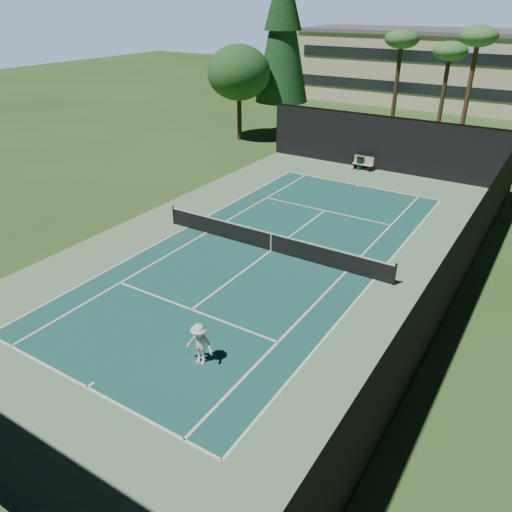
% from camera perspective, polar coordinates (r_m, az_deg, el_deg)
% --- Properties ---
extents(ground, '(160.00, 160.00, 0.00)m').
position_cam_1_polar(ground, '(25.40, 1.70, 0.57)').
color(ground, '#2C501E').
rests_on(ground, ground).
extents(apron_slab, '(18.00, 32.00, 0.01)m').
position_cam_1_polar(apron_slab, '(25.39, 1.70, 0.58)').
color(apron_slab, '#638E63').
rests_on(apron_slab, ground).
extents(court_surface, '(10.97, 23.77, 0.01)m').
position_cam_1_polar(court_surface, '(25.39, 1.70, 0.60)').
color(court_surface, '#19514A').
rests_on(court_surface, ground).
extents(court_lines, '(11.07, 23.87, 0.01)m').
position_cam_1_polar(court_lines, '(25.39, 1.70, 0.61)').
color(court_lines, white).
rests_on(court_lines, ground).
extents(tennis_net, '(12.90, 0.10, 1.10)m').
position_cam_1_polar(tennis_net, '(25.15, 1.72, 1.71)').
color(tennis_net, black).
rests_on(tennis_net, ground).
extents(fence, '(18.04, 32.05, 4.03)m').
position_cam_1_polar(fence, '(24.61, 1.84, 4.81)').
color(fence, black).
rests_on(fence, ground).
extents(player, '(1.11, 0.72, 1.61)m').
position_cam_1_polar(player, '(17.60, -6.47, -9.97)').
color(player, silver).
rests_on(player, ground).
extents(tennis_ball_a, '(0.07, 0.07, 0.07)m').
position_cam_1_polar(tennis_ball_a, '(22.68, -23.95, -5.46)').
color(tennis_ball_a, '#D6E834').
rests_on(tennis_ball_a, ground).
extents(tennis_ball_b, '(0.06, 0.06, 0.06)m').
position_cam_1_polar(tennis_ball_b, '(26.96, 4.03, 2.25)').
color(tennis_ball_b, '#B9CD2E').
rests_on(tennis_ball_b, ground).
extents(tennis_ball_c, '(0.06, 0.06, 0.06)m').
position_cam_1_polar(tennis_ball_c, '(25.53, 8.81, 0.47)').
color(tennis_ball_c, '#C4DF32').
rests_on(tennis_ball_c, ground).
extents(tennis_ball_d, '(0.07, 0.07, 0.07)m').
position_cam_1_polar(tennis_ball_d, '(31.47, -0.26, 6.10)').
color(tennis_ball_d, yellow).
rests_on(tennis_ball_d, ground).
extents(park_bench, '(1.50, 0.45, 1.02)m').
position_cam_1_polar(park_bench, '(38.71, 12.16, 10.39)').
color(park_bench, beige).
rests_on(park_bench, ground).
extents(trash_bin, '(0.56, 0.56, 0.95)m').
position_cam_1_polar(trash_bin, '(38.81, 11.79, 10.36)').
color(trash_bin, black).
rests_on(trash_bin, ground).
extents(pine_tree, '(4.80, 4.80, 15.00)m').
position_cam_1_polar(pine_tree, '(47.77, 3.10, 25.03)').
color(pine_tree, '#422C1C').
rests_on(pine_tree, ground).
extents(palm_a, '(2.80, 2.80, 9.32)m').
position_cam_1_polar(palm_a, '(45.72, 16.29, 22.28)').
color(palm_a, '#402B1B').
rests_on(palm_a, ground).
extents(palm_b, '(2.80, 2.80, 8.42)m').
position_cam_1_polar(palm_b, '(46.83, 21.27, 20.65)').
color(palm_b, '#422F1C').
rests_on(palm_b, ground).
extents(palm_c, '(2.80, 2.80, 9.77)m').
position_cam_1_polar(palm_c, '(43.32, 24.01, 21.46)').
color(palm_c, '#4E3221').
rests_on(palm_c, ground).
extents(decid_tree_c, '(5.44, 5.44, 8.09)m').
position_cam_1_polar(decid_tree_c, '(45.74, -1.98, 20.19)').
color(decid_tree_c, '#3F291B').
rests_on(decid_tree_c, ground).
extents(campus_building, '(40.50, 12.50, 8.30)m').
position_cam_1_polar(campus_building, '(66.94, 23.55, 19.03)').
color(campus_building, beige).
rests_on(campus_building, ground).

